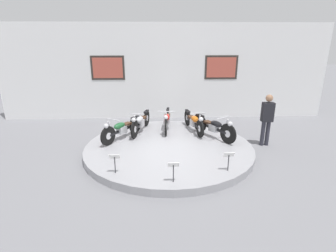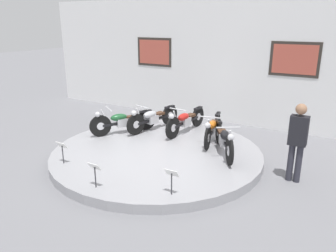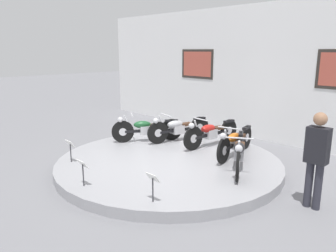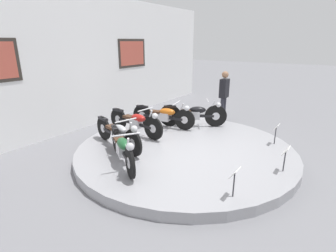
{
  "view_description": "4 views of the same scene",
  "coord_description": "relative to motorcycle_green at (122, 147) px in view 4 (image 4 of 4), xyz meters",
  "views": [
    {
      "loc": [
        -0.35,
        -7.54,
        3.31
      ],
      "look_at": [
        -0.01,
        0.42,
        0.7
      ],
      "focal_mm": 28.0,
      "sensor_mm": 36.0,
      "label": 1
    },
    {
      "loc": [
        4.02,
        -6.42,
        3.25
      ],
      "look_at": [
        0.26,
        0.1,
        0.85
      ],
      "focal_mm": 35.0,
      "sensor_mm": 36.0,
      "label": 2
    },
    {
      "loc": [
        5.19,
        -5.08,
        2.69
      ],
      "look_at": [
        -0.04,
        0.01,
        0.99
      ],
      "focal_mm": 35.0,
      "sensor_mm": 36.0,
      "label": 3
    },
    {
      "loc": [
        -5.07,
        -2.96,
        2.64
      ],
      "look_at": [
        -0.17,
        0.38,
        0.71
      ],
      "focal_mm": 28.0,
      "sensor_mm": 36.0,
      "label": 4
    }
  ],
  "objects": [
    {
      "name": "info_placard_front_centre",
      "position": [
        1.52,
        -2.82,
        -0.0
      ],
      "size": [
        0.26,
        0.11,
        0.51
      ],
      "color": "#333338",
      "rests_on": "display_platform"
    },
    {
      "name": "back_wall",
      "position": [
        1.52,
        3.23,
        1.43
      ],
      "size": [
        14.0,
        0.22,
        4.02
      ],
      "color": "white",
      "rests_on": "ground_plane"
    },
    {
      "name": "motorcycle_green",
      "position": [
        0.0,
        0.0,
        0.0
      ],
      "size": [
        1.13,
        1.66,
        0.78
      ],
      "color": "black",
      "rests_on": "display_platform"
    },
    {
      "name": "info_placard_front_left",
      "position": [
        0.13,
        -2.33,
        -0.0
      ],
      "size": [
        0.26,
        0.11,
        0.51
      ],
      "color": "#333338",
      "rests_on": "display_platform"
    },
    {
      "name": "info_placard_front_right",
      "position": [
        2.91,
        -2.33,
        -0.0
      ],
      "size": [
        0.26,
        0.11,
        0.51
      ],
      "color": "#333338",
      "rests_on": "display_platform"
    },
    {
      "name": "display_platform",
      "position": [
        1.52,
        -0.6,
        -0.48
      ],
      "size": [
        5.16,
        5.16,
        0.21
      ],
      "primitive_type": "cylinder",
      "color": "#99999E",
      "rests_on": "ground_plane"
    },
    {
      "name": "motorcycle_silver",
      "position": [
        0.57,
        0.68,
        0.0
      ],
      "size": [
        0.65,
        1.91,
        0.78
      ],
      "color": "black",
      "rests_on": "display_platform"
    },
    {
      "name": "motorcycle_red",
      "position": [
        1.52,
        0.94,
        0.0
      ],
      "size": [
        0.54,
        1.96,
        0.78
      ],
      "color": "black",
      "rests_on": "display_platform"
    },
    {
      "name": "motorcycle_black",
      "position": [
        3.04,
        0.0,
        0.02
      ],
      "size": [
        1.1,
        1.73,
        0.8
      ],
      "color": "black",
      "rests_on": "display_platform"
    },
    {
      "name": "ground_plane",
      "position": [
        1.52,
        -0.6,
        -0.58
      ],
      "size": [
        60.0,
        60.0,
        0.0
      ],
      "primitive_type": "plane",
      "color": "slate"
    },
    {
      "name": "visitor_standing",
      "position": [
        4.69,
        -0.21,
        0.38
      ],
      "size": [
        0.36,
        0.22,
        1.7
      ],
      "color": "#2D2D38",
      "rests_on": "ground_plane"
    },
    {
      "name": "motorcycle_orange",
      "position": [
        2.46,
        0.68,
        -0.0
      ],
      "size": [
        0.57,
        1.93,
        0.78
      ],
      "color": "black",
      "rests_on": "display_platform"
    }
  ]
}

